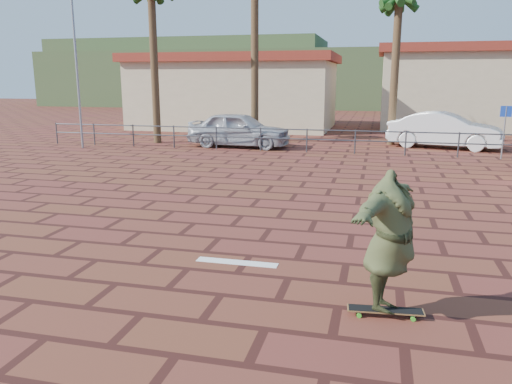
% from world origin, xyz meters
% --- Properties ---
extents(ground, '(120.00, 120.00, 0.00)m').
position_xyz_m(ground, '(0.00, 0.00, 0.00)').
color(ground, maroon).
rests_on(ground, ground).
extents(paint_stripe, '(1.40, 0.22, 0.01)m').
position_xyz_m(paint_stripe, '(0.70, -1.20, 0.00)').
color(paint_stripe, white).
rests_on(paint_stripe, ground).
extents(guardrail, '(24.06, 0.06, 1.00)m').
position_xyz_m(guardrail, '(0.00, 12.00, 0.68)').
color(guardrail, '#47494F').
rests_on(guardrail, ground).
extents(flagpole, '(1.30, 0.10, 8.00)m').
position_xyz_m(flagpole, '(-9.87, 11.00, 4.64)').
color(flagpole, gray).
rests_on(flagpole, ground).
extents(palm_center, '(2.40, 2.40, 7.75)m').
position_xyz_m(palm_center, '(3.50, 15.50, 6.36)').
color(palm_center, brown).
rests_on(palm_center, ground).
extents(building_west, '(12.60, 7.60, 4.50)m').
position_xyz_m(building_west, '(-6.00, 22.00, 2.28)').
color(building_west, beige).
rests_on(building_west, ground).
extents(building_east, '(10.60, 6.60, 5.00)m').
position_xyz_m(building_east, '(8.00, 24.00, 2.54)').
color(building_east, beige).
rests_on(building_east, ground).
extents(hill_front, '(70.00, 18.00, 6.00)m').
position_xyz_m(hill_front, '(0.00, 50.00, 3.00)').
color(hill_front, '#384C28').
rests_on(hill_front, ground).
extents(hill_back, '(35.00, 14.00, 8.00)m').
position_xyz_m(hill_back, '(-22.00, 56.00, 4.00)').
color(hill_back, '#384C28').
rests_on(hill_back, ground).
extents(longboard, '(1.00, 0.31, 0.10)m').
position_xyz_m(longboard, '(3.12, -2.62, 0.08)').
color(longboard, olive).
rests_on(longboard, ground).
extents(skateboarder, '(1.20, 2.36, 1.85)m').
position_xyz_m(skateboarder, '(3.12, -2.62, 1.02)').
color(skateboarder, '#3E4525').
rests_on(skateboarder, longboard).
extents(car_silver, '(4.75, 2.15, 1.58)m').
position_xyz_m(car_silver, '(-3.24, 13.00, 0.79)').
color(car_silver, '#AFB1B6').
rests_on(car_silver, ground).
extents(car_white, '(5.11, 2.79, 1.60)m').
position_xyz_m(car_white, '(5.79, 14.83, 0.80)').
color(car_white, white).
rests_on(car_white, ground).
extents(street_sign, '(0.41, 0.05, 2.03)m').
position_xyz_m(street_sign, '(7.59, 12.00, 1.42)').
color(street_sign, gray).
rests_on(street_sign, ground).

